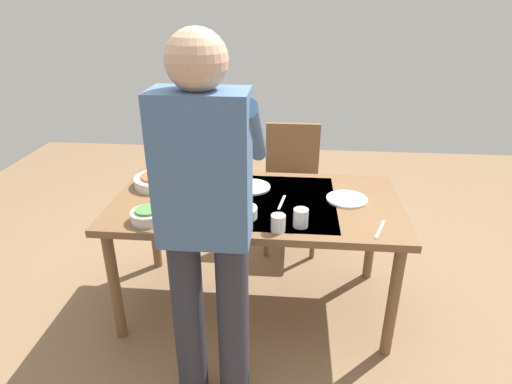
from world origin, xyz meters
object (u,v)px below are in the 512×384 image
at_px(person_server, 206,218).
at_px(dinner_plate_far, 347,199).
at_px(side_bowl_salad, 148,215).
at_px(serving_bowl_pasta, 159,180).
at_px(dinner_plate_near, 251,187).
at_px(wine_bottle, 201,196).
at_px(side_bowl_bread, 242,211).
at_px(chair_near, 292,178).
at_px(wine_glass_left, 211,167).
at_px(water_cup_near_left, 209,216).
at_px(dining_table, 256,211).
at_px(water_cup_near_right, 278,223).
at_px(water_cup_far_left, 301,218).
at_px(water_cup_far_right, 203,183).

height_order(person_server, dinner_plate_far, person_server).
bearing_deg(side_bowl_salad, serving_bowl_pasta, -80.35).
xyz_separation_m(serving_bowl_pasta, dinner_plate_near, (-0.56, -0.01, -0.03)).
xyz_separation_m(wine_bottle, side_bowl_bread, (-0.21, 0.01, -0.08)).
xyz_separation_m(person_server, dinner_plate_far, (-0.65, -0.73, -0.23)).
height_order(chair_near, wine_glass_left, chair_near).
bearing_deg(wine_bottle, water_cup_near_left, 119.53).
bearing_deg(dinner_plate_far, dining_table, 5.12).
bearing_deg(side_bowl_bread, wine_bottle, -1.88).
distance_m(water_cup_near_left, water_cup_near_right, 0.35).
distance_m(dining_table, water_cup_near_left, 0.39).
xyz_separation_m(chair_near, wine_bottle, (0.46, 1.01, 0.30)).
distance_m(dining_table, chair_near, 0.84).
relative_size(dining_table, serving_bowl_pasta, 5.39).
height_order(water_cup_far_left, water_cup_far_right, water_cup_far_right).
bearing_deg(dinner_plate_near, serving_bowl_pasta, 0.77).
bearing_deg(person_server, dining_table, -101.54).
xyz_separation_m(dining_table, dinner_plate_far, (-0.51, -0.05, 0.08)).
xyz_separation_m(water_cup_far_right, dinner_plate_far, (-0.83, 0.06, -0.04)).
xyz_separation_m(person_server, water_cup_far_right, (0.18, -0.79, -0.19)).
bearing_deg(water_cup_near_left, dinner_plate_near, -108.92).
height_order(water_cup_far_left, dinner_plate_far, water_cup_far_left).
height_order(person_server, serving_bowl_pasta, person_server).
distance_m(wine_bottle, dinner_plate_far, 0.82).
distance_m(person_server, water_cup_far_right, 0.83).
distance_m(water_cup_far_left, serving_bowl_pasta, 0.96).
xyz_separation_m(chair_near, dinner_plate_near, (0.24, 0.64, 0.20)).
height_order(person_server, wine_glass_left, person_server).
bearing_deg(wine_bottle, water_cup_near_right, 161.80).
distance_m(water_cup_near_right, water_cup_far_right, 0.63).
bearing_deg(wine_glass_left, dinner_plate_near, 167.36).
bearing_deg(chair_near, water_cup_near_right, 87.13).
distance_m(water_cup_near_right, dinner_plate_near, 0.53).
height_order(water_cup_near_right, side_bowl_salad, water_cup_near_right).
bearing_deg(dinner_plate_far, side_bowl_salad, 18.01).
bearing_deg(water_cup_far_left, water_cup_near_left, 3.78).
distance_m(wine_glass_left, dinner_plate_far, 0.83).
height_order(dining_table, side_bowl_salad, side_bowl_salad).
distance_m(person_server, water_cup_near_right, 0.49).
bearing_deg(water_cup_far_left, dinner_plate_near, -56.73).
xyz_separation_m(person_server, side_bowl_salad, (0.39, -0.39, -0.21)).
xyz_separation_m(dining_table, side_bowl_bread, (0.05, 0.21, 0.11)).
bearing_deg(side_bowl_bread, water_cup_near_left, 33.60).
height_order(side_bowl_bread, dinner_plate_near, side_bowl_bread).
bearing_deg(side_bowl_bread, serving_bowl_pasta, -33.81).
distance_m(serving_bowl_pasta, side_bowl_salad, 0.45).
height_order(person_server, wine_bottle, person_server).
xyz_separation_m(water_cup_near_left, dinner_plate_near, (-0.16, -0.48, -0.05)).
xyz_separation_m(side_bowl_salad, side_bowl_bread, (-0.47, -0.08, 0.00)).
bearing_deg(dinner_plate_near, side_bowl_salad, 43.39).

